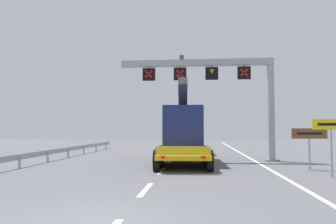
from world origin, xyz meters
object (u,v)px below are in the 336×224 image
object	(u,v)px
tourist_info_sign_brown	(309,137)
overhead_lane_gantry	(217,79)
heavy_haul_truck_yellow	(183,131)
exit_sign_yellow	(331,133)

from	to	relation	value
tourist_info_sign_brown	overhead_lane_gantry	bearing A→B (deg)	135.94
overhead_lane_gantry	tourist_info_sign_brown	size ratio (longest dim) A/B	4.93
overhead_lane_gantry	tourist_info_sign_brown	xyz separation A→B (m)	(4.57, -4.42, -3.91)
overhead_lane_gantry	heavy_haul_truck_yellow	world-z (taller)	overhead_lane_gantry
tourist_info_sign_brown	exit_sign_yellow	bearing A→B (deg)	-89.98
heavy_haul_truck_yellow	tourist_info_sign_brown	world-z (taller)	heavy_haul_truck_yellow
heavy_haul_truck_yellow	tourist_info_sign_brown	bearing A→B (deg)	-40.07
overhead_lane_gantry	exit_sign_yellow	distance (m)	9.30
overhead_lane_gantry	heavy_haul_truck_yellow	bearing A→B (deg)	148.69
heavy_haul_truck_yellow	tourist_info_sign_brown	xyz separation A→B (m)	(7.05, -5.93, -0.29)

